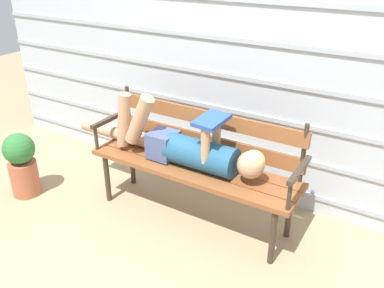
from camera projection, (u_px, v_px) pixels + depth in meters
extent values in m
plane|color=tan|center=(186.00, 223.00, 3.12)|extent=(12.00, 12.00, 0.00)
cube|color=#B2BCC6|center=(232.00, 57.00, 3.14)|extent=(5.14, 0.06, 2.31)
cube|color=#A3ADB7|center=(225.00, 171.00, 3.56)|extent=(5.14, 0.02, 0.04)
cube|color=#A3ADB7|center=(226.00, 141.00, 3.44)|extent=(5.14, 0.02, 0.04)
cube|color=#A3ADB7|center=(227.00, 110.00, 3.31)|extent=(5.14, 0.02, 0.04)
cube|color=#A3ADB7|center=(229.00, 76.00, 3.18)|extent=(5.14, 0.02, 0.04)
cube|color=#A3ADB7|center=(230.00, 39.00, 3.05)|extent=(5.14, 0.02, 0.04)
cube|color=brown|center=(182.00, 176.00, 2.89)|extent=(1.64, 0.13, 0.04)
cube|color=brown|center=(192.00, 168.00, 3.00)|extent=(1.64, 0.13, 0.04)
cube|color=brown|center=(201.00, 160.00, 3.11)|extent=(1.64, 0.13, 0.04)
cube|color=brown|center=(206.00, 141.00, 3.10)|extent=(1.58, 0.05, 0.11)
cube|color=brown|center=(206.00, 118.00, 3.01)|extent=(1.58, 0.05, 0.11)
cylinder|color=#382D23|center=(129.00, 111.00, 3.41)|extent=(0.03, 0.03, 0.43)
cylinder|color=#382D23|center=(303.00, 153.00, 2.70)|extent=(0.03, 0.03, 0.43)
cylinder|color=#382D23|center=(107.00, 178.00, 3.32)|extent=(0.04, 0.04, 0.43)
cylinder|color=#382D23|center=(273.00, 237.00, 2.64)|extent=(0.04, 0.04, 0.43)
cylinder|color=#382D23|center=(132.00, 162.00, 3.57)|extent=(0.04, 0.04, 0.43)
cylinder|color=#382D23|center=(289.00, 212.00, 2.89)|extent=(0.04, 0.04, 0.43)
cube|color=#382D23|center=(109.00, 119.00, 3.28)|extent=(0.04, 0.40, 0.03)
cylinder|color=#382D23|center=(96.00, 138.00, 3.20)|extent=(0.03, 0.03, 0.20)
cube|color=#382D23|center=(300.00, 170.00, 2.53)|extent=(0.04, 0.40, 0.03)
cylinder|color=#382D23|center=(289.00, 196.00, 2.45)|extent=(0.03, 0.03, 0.20)
cylinder|color=#23567A|center=(201.00, 155.00, 2.91)|extent=(0.54, 0.22, 0.22)
cube|color=#475684|center=(163.00, 144.00, 3.06)|extent=(0.20, 0.21, 0.20)
sphere|color=tan|center=(251.00, 165.00, 2.71)|extent=(0.19, 0.19, 0.19)
sphere|color=#E0C67A|center=(254.00, 161.00, 2.69)|extent=(0.16, 0.16, 0.16)
cylinder|color=tan|center=(139.00, 120.00, 3.01)|extent=(0.28, 0.11, 0.42)
cylinder|color=tan|center=(124.00, 120.00, 3.10)|extent=(0.15, 0.09, 0.45)
cylinder|color=tan|center=(120.00, 134.00, 3.36)|extent=(0.81, 0.10, 0.10)
cylinder|color=tan|center=(205.00, 145.00, 2.75)|extent=(0.06, 0.06, 0.28)
cylinder|color=tan|center=(216.00, 136.00, 2.87)|extent=(0.06, 0.06, 0.28)
cube|color=#284C9E|center=(211.00, 120.00, 2.74)|extent=(0.20, 0.27, 0.06)
cylinder|color=#AD5B3D|center=(25.00, 178.00, 3.44)|extent=(0.23, 0.23, 0.31)
sphere|color=#2D7033|center=(19.00, 149.00, 3.31)|extent=(0.26, 0.26, 0.26)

